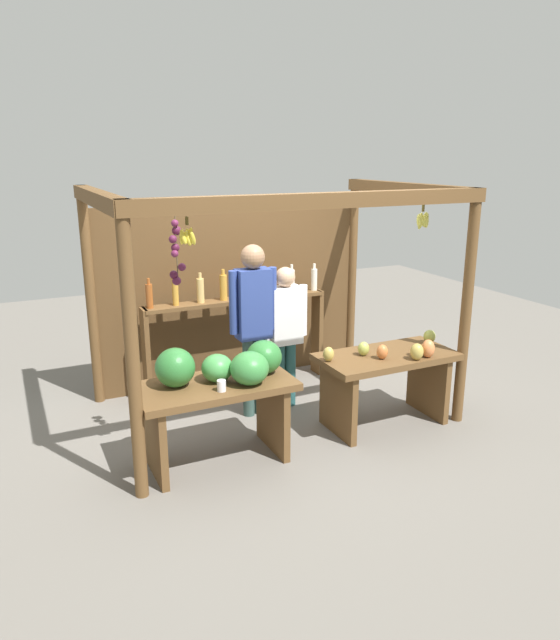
# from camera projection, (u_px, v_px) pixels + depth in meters

# --- Properties ---
(ground_plane) EXTENTS (12.00, 12.00, 0.00)m
(ground_plane) POSITION_uv_depth(u_px,v_px,m) (272.00, 410.00, 5.95)
(ground_plane) COLOR slate
(ground_plane) RESTS_ON ground
(market_stall) EXTENTS (3.18, 2.07, 2.21)m
(market_stall) POSITION_uv_depth(u_px,v_px,m) (253.00, 276.00, 5.98)
(market_stall) COLOR brown
(market_stall) RESTS_ON ground
(fruit_counter_left) EXTENTS (1.29, 0.64, 1.02)m
(fruit_counter_left) POSITION_uv_depth(u_px,v_px,m) (221.00, 385.00, 4.80)
(fruit_counter_left) COLOR brown
(fruit_counter_left) RESTS_ON ground
(fruit_counter_right) EXTENTS (1.31, 0.65, 0.87)m
(fruit_counter_right) POSITION_uv_depth(u_px,v_px,m) (387.00, 371.00, 5.51)
(fruit_counter_right) COLOR brown
(fruit_counter_right) RESTS_ON ground
(bottle_shelf_unit) EXTENTS (2.04, 0.22, 1.35)m
(bottle_shelf_unit) POSITION_uv_depth(u_px,v_px,m) (236.00, 315.00, 6.33)
(bottle_shelf_unit) COLOR brown
(bottle_shelf_unit) RESTS_ON ground
(vendor_man) EXTENTS (0.48, 0.23, 1.69)m
(vendor_man) POSITION_uv_depth(u_px,v_px,m) (253.00, 315.00, 5.58)
(vendor_man) COLOR #334E47
(vendor_man) RESTS_ON ground
(vendor_woman) EXTENTS (0.48, 0.20, 1.44)m
(vendor_woman) POSITION_uv_depth(u_px,v_px,m) (285.00, 326.00, 5.82)
(vendor_woman) COLOR #265757
(vendor_woman) RESTS_ON ground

